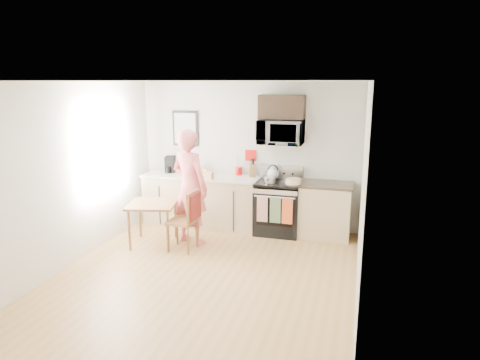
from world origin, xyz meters
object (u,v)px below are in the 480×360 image
(cake, at_px, (293,182))
(dining_table, at_px, (152,208))
(microwave, at_px, (281,132))
(chair, at_px, (190,213))
(range, at_px, (278,209))
(person, at_px, (190,187))

(cake, bearing_deg, dining_table, -157.53)
(microwave, bearing_deg, chair, -131.73)
(dining_table, xyz_separation_m, chair, (0.70, -0.12, 0.01))
(range, height_order, chair, range)
(microwave, height_order, person, microwave)
(chair, xyz_separation_m, cake, (1.44, 1.00, 0.35))
(microwave, height_order, cake, microwave)
(range, height_order, cake, range)
(range, xyz_separation_m, person, (-1.30, -0.83, 0.50))
(range, distance_m, dining_table, 2.15)
(range, xyz_separation_m, chair, (-1.16, -1.19, 0.19))
(dining_table, bearing_deg, range, 30.05)
(chair, height_order, cake, cake)
(dining_table, relative_size, chair, 0.80)
(microwave, relative_size, dining_table, 0.98)
(range, bearing_deg, chair, -134.14)
(microwave, bearing_deg, person, -144.25)
(microwave, relative_size, person, 0.40)
(range, bearing_deg, person, -147.42)
(dining_table, height_order, chair, chair)
(range, relative_size, microwave, 1.53)
(microwave, height_order, dining_table, microwave)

